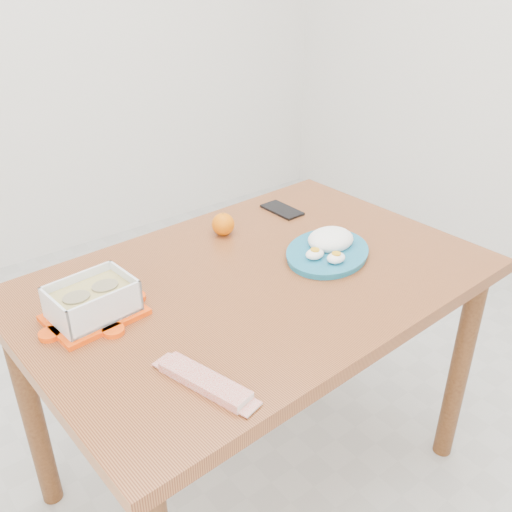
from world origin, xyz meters
TOP-DOWN VIEW (x-y plane):
  - ground at (0.00, 0.00)m, footprint 3.50×3.50m
  - dining_table at (-0.11, -0.13)m, footprint 1.24×0.86m
  - food_container at (-0.52, -0.05)m, footprint 0.23×0.18m
  - orange_fruit at (-0.04, 0.12)m, footprint 0.07×0.07m
  - rice_plate at (0.12, -0.16)m, footprint 0.37×0.37m
  - candy_bar at (-0.45, -0.40)m, footprint 0.10×0.21m
  - smartphone at (0.21, 0.14)m, footprint 0.08×0.14m

SIDE VIEW (x-z plane):
  - ground at x=0.00m, z-range 0.00..0.00m
  - dining_table at x=-0.11m, z-range 0.28..1.03m
  - smartphone at x=0.21m, z-range 0.75..0.76m
  - candy_bar at x=-0.45m, z-range 0.75..0.77m
  - rice_plate at x=0.12m, z-range 0.74..0.81m
  - orange_fruit at x=-0.04m, z-range 0.75..0.82m
  - food_container at x=-0.52m, z-range 0.75..0.84m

